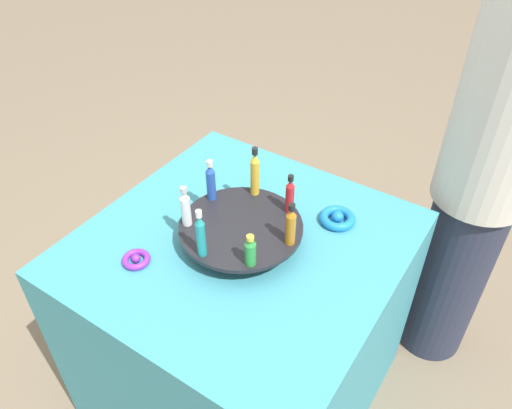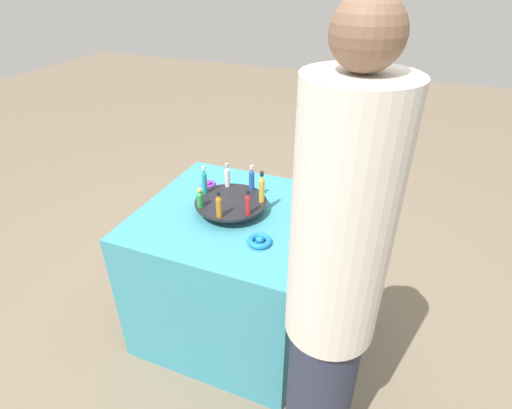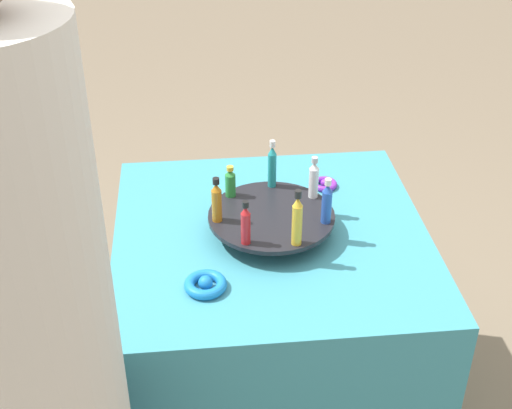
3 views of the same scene
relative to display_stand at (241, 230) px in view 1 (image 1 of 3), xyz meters
name	(u,v)px [view 1 (image 1 of 3)]	position (x,y,z in m)	size (l,w,h in m)	color
ground_plane	(245,384)	(0.00, 0.00, -0.76)	(12.00, 12.00, 0.00)	#756651
party_table	(243,323)	(0.00, 0.00, -0.40)	(0.83, 0.83, 0.72)	teal
display_stand	(241,230)	(0.00, 0.00, 0.00)	(0.33, 0.33, 0.06)	black
bottle_teal	(201,235)	(0.14, -0.02, 0.08)	(0.02, 0.02, 0.14)	teal
bottle_green	(250,251)	(0.10, 0.10, 0.06)	(0.03, 0.03, 0.09)	#288438
bottle_amber	(291,226)	(-0.01, 0.14, 0.08)	(0.03, 0.03, 0.13)	#AD6B19
bottle_red	(290,195)	(-0.12, 0.08, 0.07)	(0.02, 0.02, 0.12)	#B21E23
bottle_gold	(255,173)	(-0.14, -0.05, 0.09)	(0.03, 0.03, 0.15)	gold
bottle_blue	(211,181)	(-0.05, -0.13, 0.08)	(0.03, 0.03, 0.13)	#234CAD
bottle_clear	(186,208)	(0.07, -0.12, 0.07)	(0.03, 0.03, 0.12)	silver
ribbon_bow_blue	(337,218)	(-0.22, 0.18, -0.03)	(0.10, 0.10, 0.04)	blue
ribbon_bow_purple	(136,259)	(0.22, -0.18, -0.03)	(0.07, 0.07, 0.02)	purple
person_figure	(491,158)	(-0.58, 0.49, 0.09)	(0.29, 0.29, 1.68)	#282D42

